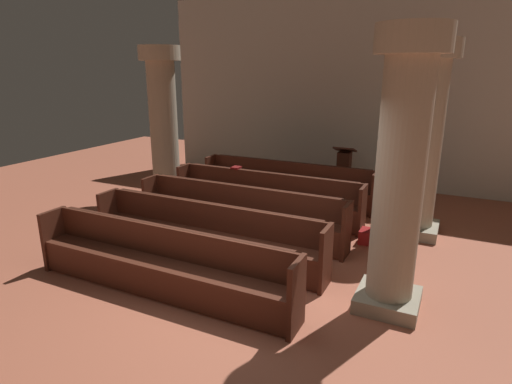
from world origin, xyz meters
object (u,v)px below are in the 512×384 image
at_px(pew_row_0, 286,181).
at_px(pew_row_3, 205,232).
at_px(kneeler_box_red, 371,237).
at_px(pillar_far_side, 163,120).
at_px(pillar_aisle_rear, 400,172).
at_px(lectern, 344,173).
at_px(pew_row_4, 159,260).
at_px(pillar_aisle_side, 423,138).
at_px(pew_row_2, 239,211).
at_px(pew_row_1, 265,194).
at_px(hymn_book, 236,168).

xyz_separation_m(pew_row_0, pew_row_3, (0.00, -3.18, 0.00)).
xyz_separation_m(pew_row_0, kneeler_box_red, (2.09, -1.45, -0.35)).
height_order(pew_row_0, pillar_far_side, pillar_far_side).
bearing_deg(pillar_aisle_rear, pew_row_3, 177.45).
relative_size(pew_row_0, pillar_aisle_rear, 1.16).
bearing_deg(lectern, pew_row_4, -99.39).
bearing_deg(pillar_aisle_side, pillar_far_side, -179.80).
relative_size(pew_row_2, kneeler_box_red, 10.55).
xyz_separation_m(pew_row_2, kneeler_box_red, (2.09, 0.67, -0.35)).
bearing_deg(pew_row_4, pew_row_0, 90.00).
xyz_separation_m(pew_row_1, pillar_far_side, (-2.61, 0.38, 1.22)).
height_order(pew_row_3, pillar_far_side, pillar_far_side).
xyz_separation_m(pew_row_0, pew_row_2, (0.00, -2.12, 0.00)).
height_order(pew_row_2, pew_row_3, same).
bearing_deg(pew_row_1, pew_row_2, -90.00).
bearing_deg(pillar_aisle_side, pew_row_4, -126.63).
distance_m(pew_row_0, kneeler_box_red, 2.57).
relative_size(pillar_aisle_side, kneeler_box_red, 9.06).
bearing_deg(pew_row_2, pew_row_0, 90.00).
distance_m(pew_row_2, pew_row_4, 2.12).
distance_m(pew_row_2, pillar_aisle_side, 3.27).
distance_m(pew_row_0, pew_row_1, 1.06).
bearing_deg(pew_row_0, pew_row_2, -90.00).
xyz_separation_m(pew_row_3, lectern, (0.91, 4.42, -0.01)).
relative_size(pew_row_1, kneeler_box_red, 10.55).
height_order(pew_row_1, pew_row_3, same).
xyz_separation_m(pew_row_0, pew_row_4, (0.00, -4.24, 0.00)).
bearing_deg(pillar_aisle_rear, pew_row_2, 156.13).
distance_m(pillar_aisle_side, kneeler_box_red, 1.84).
height_order(pew_row_0, pillar_aisle_rear, pillar_aisle_rear).
height_order(pew_row_2, kneeler_box_red, pew_row_2).
height_order(pew_row_1, pew_row_2, same).
bearing_deg(pew_row_2, pew_row_3, -90.00).
relative_size(pew_row_0, pillar_far_side, 1.16).
bearing_deg(pew_row_1, pew_row_0, 90.00).
relative_size(pew_row_4, kneeler_box_red, 10.55).
bearing_deg(pew_row_3, lectern, 78.41).
bearing_deg(pew_row_2, lectern, 74.90).
xyz_separation_m(pew_row_1, pew_row_2, (0.00, -1.06, 0.00)).
relative_size(pew_row_3, lectern, 3.46).
bearing_deg(hymn_book, pillar_aisle_side, 3.59).
bearing_deg(pew_row_0, pillar_far_side, -165.49).
relative_size(pew_row_3, hymn_book, 19.22).
bearing_deg(pillar_aisle_rear, pillar_aisle_side, 90.00).
distance_m(pillar_far_side, hymn_book, 2.06).
bearing_deg(kneeler_box_red, pew_row_2, -162.27).
distance_m(pillar_aisle_side, lectern, 2.86).
xyz_separation_m(hymn_book, kneeler_box_red, (2.82, -0.58, -0.75)).
bearing_deg(pew_row_3, pillar_far_side, 136.23).
xyz_separation_m(pew_row_1, pillar_aisle_side, (2.66, 0.40, 1.22)).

